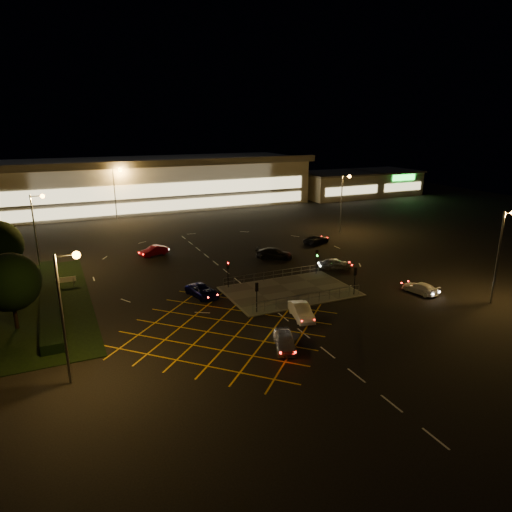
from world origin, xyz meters
name	(u,v)px	position (x,y,z in m)	size (l,w,h in m)	color
ground	(266,289)	(0.00, 0.00, 0.00)	(180.00, 180.00, 0.00)	black
pedestrian_island	(290,291)	(2.00, -2.00, 0.06)	(14.00, 9.00, 0.12)	#4C4944
hedge	(50,298)	(-23.00, 6.00, 0.50)	(2.00, 26.00, 1.00)	black
supermarket	(151,182)	(0.00, 61.95, 5.31)	(72.00, 26.50, 10.50)	beige
retail_unit_a	(336,185)	(46.00, 53.97, 3.21)	(18.80, 14.80, 6.35)	beige
retail_unit_b	(385,181)	(62.00, 53.96, 3.22)	(14.80, 14.80, 6.35)	beige
streetlight_sw	(67,300)	(-21.56, -12.00, 6.56)	(1.78, 0.56, 10.03)	slate
streetlight_se	(503,244)	(20.44, -14.00, 6.56)	(1.78, 0.56, 10.03)	slate
streetlight_nw	(37,222)	(-23.56, 18.00, 6.56)	(1.78, 0.56, 10.03)	slate
streetlight_ne	(344,195)	(24.44, 20.00, 6.56)	(1.78, 0.56, 10.03)	slate
streetlight_far_left	(116,186)	(-9.56, 48.00, 6.56)	(1.78, 0.56, 10.03)	slate
streetlight_far_right	(291,176)	(30.44, 50.00, 6.56)	(1.78, 0.56, 10.03)	slate
signal_sw	(257,291)	(-4.00, -5.99, 2.37)	(0.28, 0.30, 3.15)	black
signal_se	(355,275)	(8.00, -5.99, 2.37)	(0.28, 0.30, 3.15)	black
signal_nw	(228,269)	(-4.00, 1.99, 2.37)	(0.28, 0.30, 3.15)	black
signal_ne	(317,257)	(8.00, 1.99, 2.37)	(0.28, 0.30, 3.15)	black
tree_e	(10,282)	(-26.00, 0.00, 4.64)	(5.40, 5.40, 7.35)	black
car_near_silver	(285,340)	(-4.94, -13.80, 0.72)	(1.70, 4.22, 1.44)	silver
car_queue_white	(301,311)	(-0.53, -9.00, 0.74)	(1.57, 4.49, 1.48)	silver
car_left_blue	(203,291)	(-7.56, 0.68, 0.66)	(2.19, 4.74, 1.32)	#0B0B44
car_far_dkgrey	(274,254)	(6.30, 10.51, 0.76)	(2.12, 5.21, 1.51)	black
car_right_silver	(335,264)	(11.50, 2.96, 0.73)	(1.74, 4.31, 1.47)	#A7A9AF
car_circ_red	(154,251)	(-8.89, 19.27, 0.70)	(1.47, 4.23, 1.39)	maroon
car_east_grey	(317,240)	(16.24, 15.20, 0.66)	(2.19, 4.74, 1.32)	black
car_approach_white	(420,288)	(15.25, -8.52, 0.62)	(1.73, 4.25, 1.23)	white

